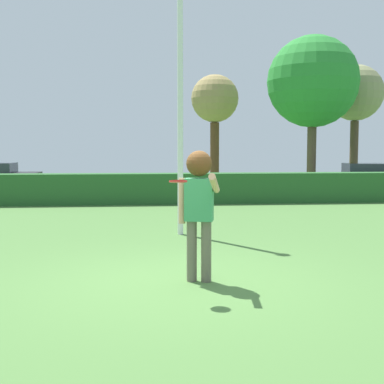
# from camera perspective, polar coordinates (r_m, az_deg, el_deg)

# --- Properties ---
(ground_plane) EXTENTS (60.00, 60.00, 0.00)m
(ground_plane) POSITION_cam_1_polar(r_m,az_deg,el_deg) (7.10, -1.26, -10.01)
(ground_plane) COLOR #477036
(person) EXTENTS (0.55, 0.81, 1.79)m
(person) POSITION_cam_1_polar(r_m,az_deg,el_deg) (6.95, 0.78, -0.66)
(person) COLOR #676250
(person) RESTS_ON ground
(frisbee) EXTENTS (0.22, 0.23, 0.05)m
(frisbee) POSITION_cam_1_polar(r_m,az_deg,el_deg) (6.29, -1.54, 1.19)
(frisbee) COLOR red
(lamppost) EXTENTS (0.24, 0.24, 5.31)m
(lamppost) POSITION_cam_1_polar(r_m,az_deg,el_deg) (10.91, -1.32, 10.85)
(lamppost) COLOR silver
(lamppost) RESTS_ON ground
(hedge_row) EXTENTS (24.09, 0.90, 1.01)m
(hedge_row) POSITION_cam_1_polar(r_m,az_deg,el_deg) (17.16, -3.79, 0.40)
(hedge_row) COLOR #275927
(hedge_row) RESTS_ON ground
(parked_car_silver) EXTENTS (4.43, 2.40, 1.25)m
(parked_car_silver) POSITION_cam_1_polar(r_m,az_deg,el_deg) (21.61, 19.51, 1.53)
(parked_car_silver) COLOR #B7B7BC
(parked_car_silver) RESTS_ON ground
(willow_tree) EXTENTS (3.89, 3.89, 6.63)m
(willow_tree) POSITION_cam_1_polar(r_m,az_deg,el_deg) (22.95, 13.27, 11.78)
(willow_tree) COLOR brown
(willow_tree) RESTS_ON ground
(bare_elm_tree) EXTENTS (2.26, 2.26, 5.35)m
(bare_elm_tree) POSITION_cam_1_polar(r_m,az_deg,el_deg) (24.83, 2.55, 10.04)
(bare_elm_tree) COLOR brown
(bare_elm_tree) RESTS_ON ground
(oak_tree) EXTENTS (2.58, 2.58, 5.70)m
(oak_tree) POSITION_cam_1_polar(r_m,az_deg,el_deg) (25.33, 17.68, 10.28)
(oak_tree) COLOR #4F3C2D
(oak_tree) RESTS_ON ground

